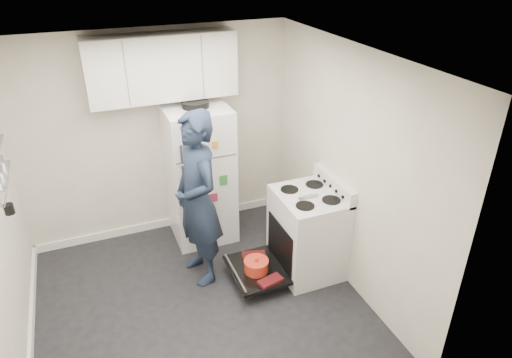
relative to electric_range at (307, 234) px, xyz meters
name	(u,v)px	position (x,y,z in m)	size (l,w,h in m)	color
room	(189,204)	(-1.29, -0.12, 0.74)	(3.21, 3.21, 2.51)	black
electric_range	(307,234)	(0.00, 0.00, 0.00)	(0.66, 0.76, 1.10)	silver
open_oven_door	(257,268)	(-0.59, -0.02, -0.29)	(0.55, 0.70, 0.21)	black
refrigerator	(200,174)	(-0.87, 1.10, 0.37)	(0.72, 0.74, 1.74)	white
upper_cabinets	(162,67)	(-1.16, 1.28, 1.63)	(1.60, 0.33, 0.70)	silver
person	(197,200)	(-1.11, 0.34, 0.48)	(0.69, 0.46, 1.91)	#192338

